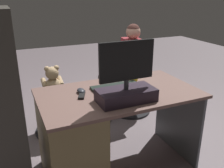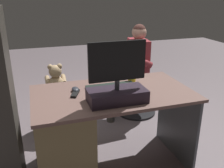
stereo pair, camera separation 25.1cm
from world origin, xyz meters
TOP-DOWN VIEW (x-y plane):
  - ground_plane at (0.00, 0.00)m, footprint 10.00×10.00m
  - desk at (0.34, 0.41)m, footprint 1.31×0.74m
  - monitor at (0.03, 0.59)m, footprint 0.44×0.22m
  - keyboard at (-0.01, 0.31)m, footprint 0.42×0.14m
  - computer_mouse at (0.29, 0.30)m, footprint 0.06×0.10m
  - cup at (-0.25, 0.21)m, footprint 0.07×0.07m
  - tv_remote at (0.30, 0.36)m, footprint 0.10×0.16m
  - office_chair_teddy at (0.39, -0.42)m, footprint 0.48×0.48m
  - teddy_bear at (0.39, -0.43)m, footprint 0.23×0.23m
  - visitor_chair at (-0.63, -0.52)m, footprint 0.50×0.50m
  - person at (-0.53, -0.51)m, footprint 0.58×0.51m

SIDE VIEW (x-z plane):
  - ground_plane at x=0.00m, z-range 0.00..0.00m
  - visitor_chair at x=-0.63m, z-range 0.04..0.50m
  - office_chair_teddy at x=0.39m, z-range 0.04..0.50m
  - desk at x=0.34m, z-range 0.03..0.76m
  - teddy_bear at x=0.39m, z-range 0.44..0.76m
  - person at x=-0.53m, z-range 0.09..1.24m
  - tv_remote at x=0.30m, z-range 0.73..0.75m
  - keyboard at x=-0.01m, z-range 0.73..0.75m
  - computer_mouse at x=0.29m, z-range 0.73..0.77m
  - cup at x=-0.25m, z-range 0.73..0.84m
  - monitor at x=0.03m, z-range 0.62..1.08m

